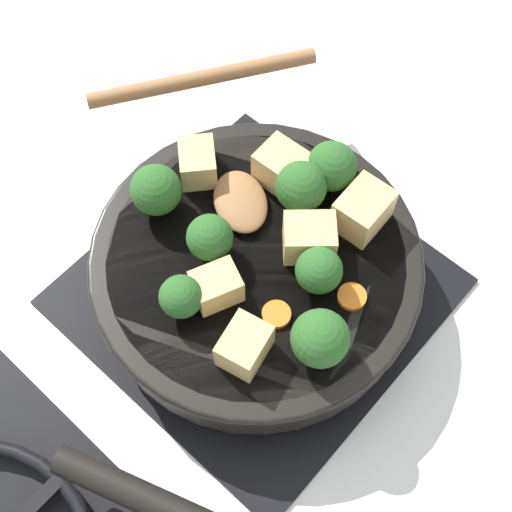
% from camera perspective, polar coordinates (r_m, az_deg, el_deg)
% --- Properties ---
extents(ground_plane, '(2.40, 2.40, 0.00)m').
position_cam_1_polar(ground_plane, '(0.70, 0.00, -2.93)').
color(ground_plane, silver).
extents(front_burner_grate, '(0.31, 0.31, 0.03)m').
position_cam_1_polar(front_burner_grate, '(0.69, 0.00, -2.51)').
color(front_burner_grate, black).
rests_on(front_burner_grate, ground_plane).
extents(skillet_pan, '(0.30, 0.39, 0.05)m').
position_cam_1_polar(skillet_pan, '(0.65, -0.08, -1.07)').
color(skillet_pan, black).
rests_on(skillet_pan, front_burner_grate).
extents(wooden_spoon, '(0.24, 0.22, 0.02)m').
position_cam_1_polar(wooden_spoon, '(0.70, -3.03, 10.15)').
color(wooden_spoon, olive).
rests_on(wooden_spoon, skillet_pan).
extents(tofu_cube_center_large, '(0.06, 0.06, 0.04)m').
position_cam_1_polar(tofu_cube_center_large, '(0.62, 4.29, 1.45)').
color(tofu_cube_center_large, '#DBB770').
rests_on(tofu_cube_center_large, skillet_pan).
extents(tofu_cube_near_handle, '(0.05, 0.05, 0.03)m').
position_cam_1_polar(tofu_cube_near_handle, '(0.66, -4.68, 7.45)').
color(tofu_cube_near_handle, '#DBB770').
rests_on(tofu_cube_near_handle, skillet_pan).
extents(tofu_cube_east_chunk, '(0.04, 0.05, 0.03)m').
position_cam_1_polar(tofu_cube_east_chunk, '(0.58, -0.93, -7.20)').
color(tofu_cube_east_chunk, '#DBB770').
rests_on(tofu_cube_east_chunk, skillet_pan).
extents(tofu_cube_west_chunk, '(0.05, 0.04, 0.04)m').
position_cam_1_polar(tofu_cube_west_chunk, '(0.66, 2.21, 7.02)').
color(tofu_cube_west_chunk, '#DBB770').
rests_on(tofu_cube_west_chunk, skillet_pan).
extents(tofu_cube_back_piece, '(0.04, 0.05, 0.03)m').
position_cam_1_polar(tofu_cube_back_piece, '(0.60, -3.22, -2.41)').
color(tofu_cube_back_piece, '#DBB770').
rests_on(tofu_cube_back_piece, skillet_pan).
extents(tofu_cube_front_piece, '(0.04, 0.05, 0.04)m').
position_cam_1_polar(tofu_cube_front_piece, '(0.64, 8.55, 3.65)').
color(tofu_cube_front_piece, '#DBB770').
rests_on(tofu_cube_front_piece, skillet_pan).
extents(broccoli_floret_near_spoon, '(0.05, 0.05, 0.05)m').
position_cam_1_polar(broccoli_floret_near_spoon, '(0.64, -8.01, 5.24)').
color(broccoli_floret_near_spoon, '#709956').
rests_on(broccoli_floret_near_spoon, skillet_pan).
extents(broccoli_floret_center_top, '(0.04, 0.04, 0.05)m').
position_cam_1_polar(broccoli_floret_center_top, '(0.60, 5.05, -1.17)').
color(broccoli_floret_center_top, '#709956').
rests_on(broccoli_floret_center_top, skillet_pan).
extents(broccoli_floret_east_rim, '(0.04, 0.04, 0.04)m').
position_cam_1_polar(broccoli_floret_east_rim, '(0.59, -6.03, -3.28)').
color(broccoli_floret_east_rim, '#709956').
rests_on(broccoli_floret_east_rim, skillet_pan).
extents(broccoli_floret_west_rim, '(0.05, 0.05, 0.05)m').
position_cam_1_polar(broccoli_floret_west_rim, '(0.63, 3.62, 5.53)').
color(broccoli_floret_west_rim, '#709956').
rests_on(broccoli_floret_west_rim, skillet_pan).
extents(broccoli_floret_north_edge, '(0.05, 0.05, 0.05)m').
position_cam_1_polar(broccoli_floret_north_edge, '(0.57, 5.15, -6.59)').
color(broccoli_floret_north_edge, '#709956').
rests_on(broccoli_floret_north_edge, skillet_pan).
extents(broccoli_floret_south_cluster, '(0.04, 0.04, 0.05)m').
position_cam_1_polar(broccoli_floret_south_cluster, '(0.61, -3.73, 1.47)').
color(broccoli_floret_south_cluster, '#709956').
rests_on(broccoli_floret_south_cluster, skillet_pan).
extents(broccoli_floret_mid_floret, '(0.05, 0.05, 0.05)m').
position_cam_1_polar(broccoli_floret_mid_floret, '(0.65, 6.28, 6.97)').
color(broccoli_floret_mid_floret, '#709956').
rests_on(broccoli_floret_mid_floret, skillet_pan).
extents(carrot_slice_orange_thin, '(0.02, 0.02, 0.01)m').
position_cam_1_polar(carrot_slice_orange_thin, '(0.60, 1.64, -4.69)').
color(carrot_slice_orange_thin, orange).
rests_on(carrot_slice_orange_thin, skillet_pan).
extents(carrot_slice_near_center, '(0.03, 0.03, 0.01)m').
position_cam_1_polar(carrot_slice_near_center, '(0.61, 7.68, -3.25)').
color(carrot_slice_near_center, orange).
rests_on(carrot_slice_near_center, skillet_pan).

